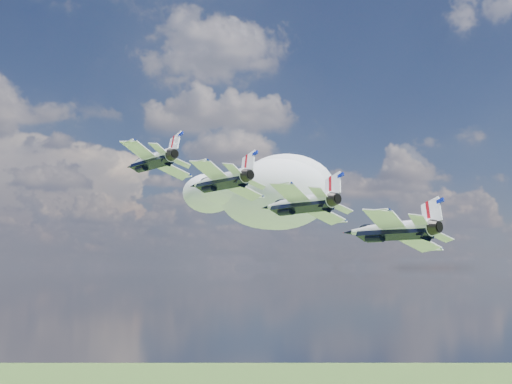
{
  "coord_description": "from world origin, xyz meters",
  "views": [
    {
      "loc": [
        -18.44,
        -87.2,
        147.19
      ],
      "look_at": [
        -1.87,
        -8.32,
        156.76
      ],
      "focal_mm": 45.0,
      "sensor_mm": 36.0,
      "label": 1
    }
  ],
  "objects": [
    {
      "name": "jet_1",
      "position": [
        -6.2,
        -4.75,
        158.52
      ],
      "size": [
        16.05,
        17.96,
        8.17
      ],
      "primitive_type": null,
      "rotation": [
        0.0,
        0.43,
        0.43
      ],
      "color": "silver"
    },
    {
      "name": "jet_2",
      "position": [
        2.47,
        -11.88,
        155.0
      ],
      "size": [
        16.05,
        17.96,
        8.17
      ],
      "primitive_type": null,
      "rotation": [
        0.0,
        0.43,
        0.43
      ],
      "color": "white"
    },
    {
      "name": "jet_3",
      "position": [
        11.15,
        -19.01,
        151.47
      ],
      "size": [
        16.05,
        17.96,
        8.17
      ],
      "primitive_type": null,
      "rotation": [
        0.0,
        0.43,
        0.43
      ],
      "color": "white"
    },
    {
      "name": "cloud_far",
      "position": [
        37.0,
        175.97,
        177.64
      ],
      "size": [
        66.43,
        52.2,
        26.1
      ],
      "primitive_type": "ellipsoid",
      "color": "white"
    },
    {
      "name": "jet_0",
      "position": [
        -14.88,
        2.38,
        162.05
      ],
      "size": [
        16.05,
        17.96,
        8.17
      ],
      "primitive_type": null,
      "rotation": [
        0.0,
        0.43,
        0.43
      ],
      "color": "white"
    }
  ]
}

